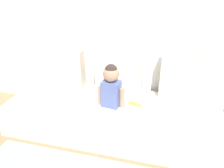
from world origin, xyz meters
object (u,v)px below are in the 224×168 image
Objects in this scene: throw_pillow_right at (184,76)px; banana at (135,104)px; throw_pillow_center at (119,71)px; throw_pillow_left at (62,67)px; toddler at (111,85)px; couch at (112,117)px.

throw_pillow_right is 3.34× the size of banana.
throw_pillow_right reaches higher than throw_pillow_center.
throw_pillow_center is (0.77, 0.00, 0.02)m from throw_pillow_left.
banana is at bearing -148.59° from throw_pillow_right.
throw_pillow_center is at bearing 89.70° from toddler.
couch is 4.41× the size of throw_pillow_right.
toddler is (-0.00, -0.38, -0.01)m from throw_pillow_center.
toddler reaches higher than banana.
toddler is (-0.78, -0.38, -0.03)m from throw_pillow_right.
throw_pillow_right is at bearing 26.08° from toddler.
throw_pillow_center reaches higher than couch.
couch is at bearing -174.82° from banana.
couch is 14.69× the size of banana.
throw_pillow_center is 1.03× the size of throw_pillow_right.
throw_pillow_right is at bearing 23.48° from couch.
throw_pillow_left is 1.02× the size of throw_pillow_center.
toddler is (-0.00, -0.04, 0.45)m from couch.
throw_pillow_right reaches higher than throw_pillow_left.
toddler is (0.77, -0.38, 0.01)m from throw_pillow_left.
throw_pillow_left is (-0.77, 0.34, 0.44)m from couch.
banana reaches higher than couch.
banana is (0.26, 0.02, 0.21)m from couch.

